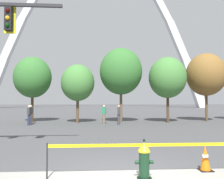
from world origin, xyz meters
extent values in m
plane|color=#474749|center=(0.00, 0.00, 0.00)|extent=(240.00, 240.00, 0.00)
cylinder|color=black|center=(0.60, -0.54, 0.03)|extent=(0.36, 0.36, 0.05)
cylinder|color=#14331E|center=(0.60, -0.54, 0.36)|extent=(0.26, 0.26, 0.62)
cylinder|color=gold|center=(0.60, -0.54, 0.69)|extent=(0.30, 0.30, 0.04)
cone|color=gold|center=(0.60, -0.54, 0.82)|extent=(0.30, 0.30, 0.22)
cylinder|color=black|center=(0.60, -0.54, 0.96)|extent=(0.06, 0.06, 0.06)
cylinder|color=#14331E|center=(0.42, -0.54, 0.42)|extent=(0.10, 0.09, 0.09)
cylinder|color=#14331E|center=(0.78, -0.54, 0.42)|extent=(0.10, 0.09, 0.09)
cylinder|color=#14331E|center=(0.60, -0.34, 0.33)|extent=(0.13, 0.14, 0.13)
cylinder|color=black|center=(0.60, -0.26, 0.33)|extent=(0.15, 0.03, 0.15)
cylinder|color=#232326|center=(-1.83, -0.40, 0.45)|extent=(0.04, 0.04, 0.91)
cube|color=yellow|center=(0.61, -0.42, 0.83)|extent=(4.87, 0.03, 0.08)
cube|color=black|center=(2.45, 0.05, 0.01)|extent=(0.36, 0.36, 0.03)
cone|color=orange|center=(2.45, 0.05, 0.38)|extent=(0.28, 0.28, 0.70)
cylinder|color=white|center=(2.45, 0.05, 0.42)|extent=(0.17, 0.17, 0.08)
cube|color=black|center=(-3.90, 2.64, 5.05)|extent=(0.26, 0.24, 0.90)
cube|color=gold|center=(-3.90, 2.78, 5.05)|extent=(0.44, 0.03, 1.04)
sphere|color=#360606|center=(-3.90, 2.51, 5.33)|extent=(0.16, 0.16, 0.16)
sphere|color=orange|center=(-3.90, 2.51, 5.05)|extent=(0.16, 0.16, 0.16)
sphere|color=black|center=(-3.90, 2.51, 4.77)|extent=(0.16, 0.16, 0.16)
cube|color=silver|center=(-22.44, 58.73, 18.45)|extent=(6.32, 1.94, 11.69)
cube|color=silver|center=(-17.96, 58.73, 28.22)|extent=(6.09, 1.76, 9.58)
cube|color=silver|center=(17.96, 58.73, 28.22)|extent=(6.09, 1.76, 9.58)
cube|color=silver|center=(22.44, 58.73, 18.45)|extent=(6.32, 1.94, 11.69)
cube|color=silver|center=(26.93, 58.73, 6.51)|extent=(6.54, 2.13, 13.81)
cylinder|color=#473323|center=(-6.39, 16.01, 1.29)|extent=(0.24, 0.24, 2.57)
ellipsoid|color=#336B2D|center=(-6.39, 16.01, 4.12)|extent=(3.43, 3.43, 3.77)
cylinder|color=brown|center=(-2.18, 14.91, 1.11)|extent=(0.24, 0.24, 2.22)
ellipsoid|color=#427A38|center=(-2.18, 14.91, 3.55)|extent=(2.96, 2.96, 3.26)
cylinder|color=brown|center=(1.71, 15.11, 1.45)|extent=(0.24, 0.24, 2.89)
ellipsoid|color=#336B2D|center=(1.71, 15.11, 4.63)|extent=(3.86, 3.86, 4.24)
cylinder|color=#473323|center=(5.90, 14.70, 1.27)|extent=(0.24, 0.24, 2.53)
ellipsoid|color=#427A38|center=(5.90, 14.70, 4.05)|extent=(3.38, 3.38, 3.71)
cylinder|color=brown|center=(10.01, 15.79, 1.40)|extent=(0.24, 0.24, 2.80)
ellipsoid|color=brown|center=(10.01, 15.79, 4.47)|extent=(3.73, 3.73, 4.10)
cylinder|color=#232847|center=(-5.89, 13.09, 0.42)|extent=(0.22, 0.22, 0.84)
cube|color=#333338|center=(-5.89, 13.09, 1.11)|extent=(0.25, 0.37, 0.54)
sphere|color=beige|center=(-5.89, 13.09, 1.49)|extent=(0.20, 0.20, 0.20)
cylinder|color=#38383D|center=(-6.07, 14.29, 0.42)|extent=(0.22, 0.22, 0.84)
cube|color=#333338|center=(-6.07, 14.29, 1.11)|extent=(0.28, 0.38, 0.54)
sphere|color=beige|center=(-6.07, 14.29, 1.49)|extent=(0.20, 0.20, 0.20)
cylinder|color=brown|center=(0.13, 13.99, 0.42)|extent=(0.22, 0.22, 0.84)
cube|color=#23754C|center=(0.13, 13.99, 1.11)|extent=(0.38, 0.28, 0.54)
sphere|color=beige|center=(0.13, 13.99, 1.49)|extent=(0.20, 0.20, 0.20)
cylinder|color=#38383D|center=(1.30, 13.01, 0.42)|extent=(0.22, 0.22, 0.84)
cube|color=#333338|center=(1.30, 13.01, 1.11)|extent=(0.26, 0.37, 0.54)
sphere|color=tan|center=(1.30, 13.01, 1.49)|extent=(0.20, 0.20, 0.20)
camera|label=1|loc=(-0.64, -6.57, 1.96)|focal=38.61mm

